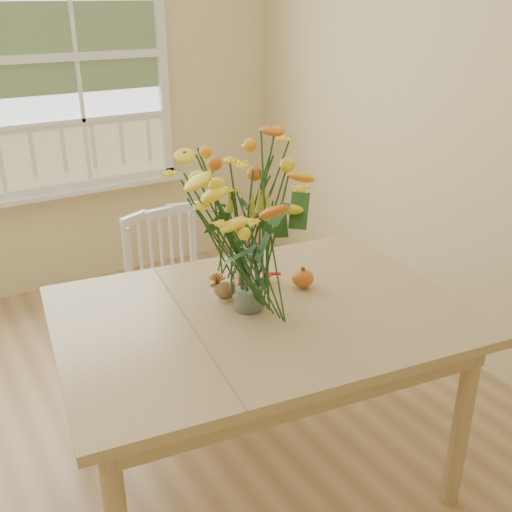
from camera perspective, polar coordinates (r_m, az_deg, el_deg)
dining_table at (r=2.34m, az=0.26°, el=-7.17°), size 1.64×1.28×0.81m
windsor_chair at (r=3.09m, az=-7.92°, el=-3.43°), size 0.46×0.45×0.92m
flower_vase at (r=2.16m, az=-0.72°, el=3.87°), size 0.53×0.53×0.63m
pumpkin at (r=2.47m, az=4.46°, el=-2.19°), size 0.09×0.09×0.07m
turkey_figurine at (r=2.36m, az=-3.01°, el=-3.28°), size 0.10×0.09×0.10m
dark_gourd at (r=2.50m, az=0.20°, el=-1.77°), size 0.13×0.08×0.07m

